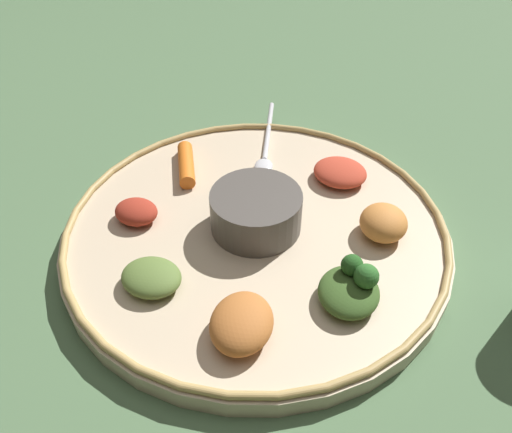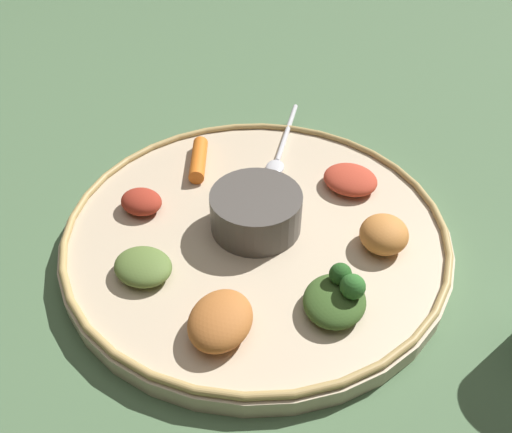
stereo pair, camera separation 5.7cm
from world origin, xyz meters
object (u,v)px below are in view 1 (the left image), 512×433
center_bowl (256,210)px  carrot_near_spoon (186,162)px  spoon (266,148)px  greens_pile (351,288)px

center_bowl → carrot_near_spoon: 0.15m
spoon → greens_pile: (-0.15, -0.23, 0.01)m
center_bowl → spoon: size_ratio=0.65×
spoon → carrot_near_spoon: 0.11m
center_bowl → spoon: bearing=35.0°
greens_pile → carrot_near_spoon: size_ratio=1.04×
center_bowl → carrot_near_spoon: center_bowl is taller
carrot_near_spoon → center_bowl: bearing=-101.3°
spoon → greens_pile: size_ratio=1.81×
center_bowl → greens_pile: size_ratio=1.17×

